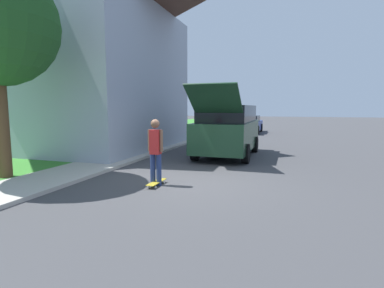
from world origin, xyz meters
The scene contains 8 objects.
ground_plane centered at (0.00, 0.00, 0.00)m, with size 120.00×120.00×0.00m, color #3D3D3F.
lawn centered at (-8.00, 6.00, 0.04)m, with size 10.00×80.00×0.08m.
sidewalk centered at (-3.60, 6.00, 0.05)m, with size 1.80×80.00×0.10m.
house centered at (-7.85, 4.95, 4.95)m, with size 10.30×8.80×9.36m.
suv_parked centered at (0.18, 4.53, 1.11)m, with size 2.14×5.29×2.74m.
car_down_street centered at (-0.57, 16.29, 0.66)m, with size 1.96×4.58×1.36m.
skateboarder centered at (-0.63, -0.68, 0.94)m, with size 0.41×0.22×1.69m.
skateboard centered at (-0.61, -0.70, 0.08)m, with size 0.22×0.83×0.10m.
Camera 1 is at (2.60, -7.53, 1.99)m, focal length 28.00 mm.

